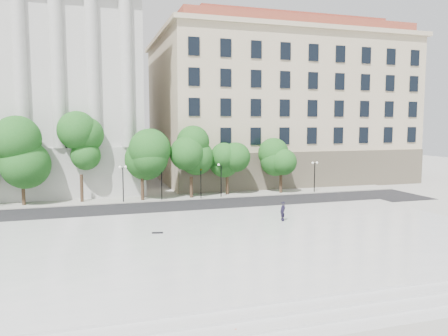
# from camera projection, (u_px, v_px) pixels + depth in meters

# --- Properties ---
(ground) EXTENTS (160.00, 160.00, 0.00)m
(ground) POSITION_uv_depth(u_px,v_px,m) (228.00, 259.00, 28.07)
(ground) COLOR #AFADA5
(ground) RESTS_ON ground
(plaza) EXTENTS (44.00, 22.00, 0.45)m
(plaza) POSITION_uv_depth(u_px,v_px,m) (215.00, 244.00, 30.90)
(plaza) COLOR silver
(plaza) RESTS_ON ground
(street) EXTENTS (60.00, 8.00, 0.02)m
(street) POSITION_uv_depth(u_px,v_px,m) (175.00, 208.00, 45.17)
(street) COLOR black
(street) RESTS_ON ground
(far_sidewalk) EXTENTS (60.00, 4.00, 0.12)m
(far_sidewalk) POSITION_uv_depth(u_px,v_px,m) (165.00, 198.00, 50.87)
(far_sidewalk) COLOR #B1AFA3
(far_sidewalk) RESTS_ON ground
(building_west) EXTENTS (31.50, 27.65, 25.60)m
(building_west) POSITION_uv_depth(u_px,v_px,m) (20.00, 92.00, 58.41)
(building_west) COLOR beige
(building_west) RESTS_ON ground
(building_east) EXTENTS (36.00, 26.15, 23.00)m
(building_east) POSITION_uv_depth(u_px,v_px,m) (273.00, 108.00, 69.80)
(building_east) COLOR beige
(building_east) RESTS_ON ground
(traffic_light_west) EXTENTS (0.77, 1.58, 4.12)m
(traffic_light_west) POSITION_uv_depth(u_px,v_px,m) (161.00, 169.00, 48.70)
(traffic_light_west) COLOR black
(traffic_light_west) RESTS_ON ground
(traffic_light_east) EXTENTS (0.96, 1.71, 4.18)m
(traffic_light_east) POSITION_uv_depth(u_px,v_px,m) (201.00, 167.00, 50.02)
(traffic_light_east) COLOR black
(traffic_light_east) RESTS_ON ground
(person_lying) EXTENTS (1.43, 1.70, 0.45)m
(person_lying) POSITION_uv_depth(u_px,v_px,m) (283.00, 218.00, 37.04)
(person_lying) COLOR black
(person_lying) RESTS_ON plaza
(skateboard) EXTENTS (0.87, 0.38, 0.09)m
(skateboard) POSITION_uv_depth(u_px,v_px,m) (157.00, 233.00, 32.95)
(skateboard) COLOR black
(skateboard) RESTS_ON plaza
(plaza_steps) EXTENTS (44.00, 3.00, 0.30)m
(plaza_steps) POSITION_uv_depth(u_px,v_px,m) (288.00, 316.00, 19.60)
(plaza_steps) COLOR silver
(plaza_steps) RESTS_ON ground
(street_trees) EXTENTS (37.76, 4.98, 8.14)m
(street_trees) POSITION_uv_depth(u_px,v_px,m) (126.00, 155.00, 48.71)
(street_trees) COLOR #382619
(street_trees) RESTS_ON ground
(lamp_posts) EXTENTS (38.15, 0.28, 4.11)m
(lamp_posts) POSITION_uv_depth(u_px,v_px,m) (170.00, 176.00, 49.36)
(lamp_posts) COLOR black
(lamp_posts) RESTS_ON ground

